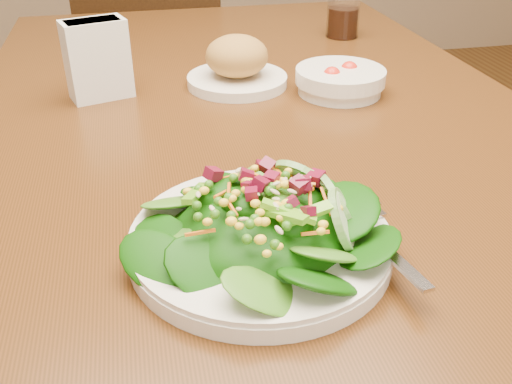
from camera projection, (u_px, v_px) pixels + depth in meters
dining_table at (254, 163)px, 0.97m from camera, size 0.90×1.40×0.75m
chair_far at (158, 50)px, 1.91m from camera, size 0.55×0.55×1.01m
salad_plate at (269, 226)px, 0.57m from camera, size 0.27×0.27×0.08m
bread_plate at (237, 65)px, 0.98m from camera, size 0.17×0.17×0.09m
tomato_bowl at (340, 80)px, 0.96m from camera, size 0.15×0.15×0.05m
drinking_glass at (343, 12)px, 1.24m from camera, size 0.07×0.07×0.13m
napkin_holder at (97, 58)px, 0.92m from camera, size 0.11×0.08×0.13m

